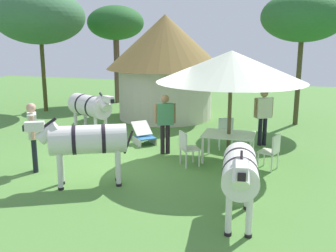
{
  "coord_description": "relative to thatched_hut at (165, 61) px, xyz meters",
  "views": [
    {
      "loc": [
        3.67,
        -9.12,
        3.3
      ],
      "look_at": [
        0.79,
        0.36,
        1.0
      ],
      "focal_mm": 42.52,
      "sensor_mm": 36.0,
      "label": 1
    }
  ],
  "objects": [
    {
      "name": "thatched_hut",
      "position": [
        0.0,
        0.0,
        0.0
      ],
      "size": [
        4.63,
        4.63,
        4.04
      ],
      "rotation": [
        0.0,
        0.0,
        4.76
      ],
      "color": "beige",
      "rests_on": "ground_plane"
    },
    {
      "name": "patio_dining_table",
      "position": [
        3.28,
        -4.91,
        -1.59
      ],
      "size": [
        1.34,
        0.99,
        0.74
      ],
      "rotation": [
        0.0,
        0.0,
        0.0
      ],
      "color": "silver",
      "rests_on": "ground_plane"
    },
    {
      "name": "patio_chair_west_end",
      "position": [
        2.32,
        -5.64,
        -1.73
      ],
      "size": [
        0.6,
        0.6,
        0.9
      ],
      "rotation": [
        0.0,
        0.0,
        -0.92
      ],
      "color": "silver",
      "rests_on": "ground_plane"
    },
    {
      "name": "shade_umbrella",
      "position": [
        3.28,
        -4.91,
        0.25
      ],
      "size": [
        3.83,
        3.83,
        2.9
      ],
      "color": "brown",
      "rests_on": "ground_plane"
    },
    {
      "name": "striped_lounge_chair",
      "position": [
        0.54,
        -3.97,
        -1.99
      ],
      "size": [
        0.93,
        0.94,
        0.64
      ],
      "rotation": [
        0.0,
        0.0,
        3.91
      ],
      "color": "#2D6CAF",
      "rests_on": "ground_plane"
    },
    {
      "name": "zebra_toward_hut",
      "position": [
        0.54,
        -7.58,
        -1.22
      ],
      "size": [
        2.12,
        1.33,
        1.58
      ],
      "rotation": [
        0.0,
        0.0,
        2.04
      ],
      "color": "silver",
      "rests_on": "ground_plane"
    },
    {
      "name": "zebra_nearest_camera",
      "position": [
        -1.5,
        -3.49,
        -1.28
      ],
      "size": [
        2.03,
        1.37,
        1.51
      ],
      "rotation": [
        0.0,
        0.0,
        4.21
      ],
      "color": "silver",
      "rests_on": "ground_plane"
    },
    {
      "name": "acacia_tree_left_background",
      "position": [
        5.03,
        0.18,
        1.62
      ],
      "size": [
        2.95,
        2.95,
        4.77
      ],
      "color": "#433E23",
      "rests_on": "ground_plane"
    },
    {
      "name": "patio_chair_near_hut",
      "position": [
        4.41,
        -5.32,
        -1.73
      ],
      "size": [
        0.55,
        0.56,
        0.9
      ],
      "rotation": [
        0.0,
        0.0,
        1.22
      ],
      "color": "silver",
      "rests_on": "ground_plane"
    },
    {
      "name": "guest_beside_umbrella",
      "position": [
        4.03,
        -3.1,
        -1.22
      ],
      "size": [
        0.54,
        0.42,
        1.7
      ],
      "rotation": [
        0.0,
        0.0,
        0.53
      ],
      "color": "black",
      "rests_on": "ground_plane"
    },
    {
      "name": "zebra_by_umbrella",
      "position": [
        3.99,
        -8.43,
        -1.29
      ],
      "size": [
        0.79,
        2.14,
        1.5
      ],
      "rotation": [
        0.0,
        0.0,
        3.27
      ],
      "color": "silver",
      "rests_on": "ground_plane"
    },
    {
      "name": "ground_plane",
      "position": [
        1.02,
        -5.95,
        -2.25
      ],
      "size": [
        36.0,
        36.0,
        0.0
      ],
      "primitive_type": "plane",
      "color": "#52843B"
    },
    {
      "name": "acacia_tree_far_lawn",
      "position": [
        -5.41,
        -0.23,
        1.73
      ],
      "size": [
        3.76,
        3.76,
        5.12
      ],
      "color": "#42401B",
      "rests_on": "ground_plane"
    },
    {
      "name": "standing_watcher",
      "position": [
        -1.13,
        -7.13,
        -1.22
      ],
      "size": [
        0.44,
        0.51,
        1.7
      ],
      "rotation": [
        0.0,
        0.0,
        -0.95
      ],
      "color": "black",
      "rests_on": "ground_plane"
    },
    {
      "name": "guest_behind_table",
      "position": [
        1.48,
        -4.78,
        -1.24
      ],
      "size": [
        0.55,
        0.39,
        1.68
      ],
      "rotation": [
        0.0,
        0.0,
        3.59
      ],
      "color": "black",
      "rests_on": "ground_plane"
    },
    {
      "name": "acacia_tree_right_background",
      "position": [
        -3.33,
        2.79,
        1.52
      ],
      "size": [
        2.68,
        2.68,
        4.61
      ],
      "color": "brown",
      "rests_on": "ground_plane"
    },
    {
      "name": "patio_chair_near_lawn",
      "position": [
        3.03,
        -3.74,
        -1.73
      ],
      "size": [
        0.52,
        0.5,
        0.9
      ],
      "rotation": [
        0.0,
        0.0,
        -2.93
      ],
      "color": "silver",
      "rests_on": "ground_plane"
    }
  ]
}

